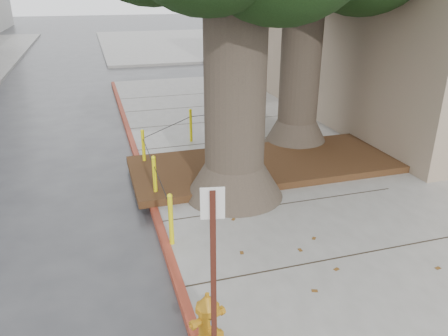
# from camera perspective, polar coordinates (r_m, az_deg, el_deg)

# --- Properties ---
(ground) EXTENTS (140.00, 140.00, 0.00)m
(ground) POSITION_cam_1_polar(r_m,az_deg,el_deg) (7.26, 10.44, -13.21)
(ground) COLOR #28282B
(ground) RESTS_ON ground
(sidewalk_far) EXTENTS (16.00, 20.00, 0.15)m
(sidewalk_far) POSITION_cam_1_polar(r_m,az_deg,el_deg) (36.50, -2.73, 16.13)
(sidewalk_far) COLOR slate
(sidewalk_far) RESTS_ON ground
(curb_red) EXTENTS (0.14, 26.00, 0.16)m
(curb_red) POSITION_cam_1_polar(r_m,az_deg,el_deg) (8.75, -8.98, -5.85)
(curb_red) COLOR maroon
(curb_red) RESTS_ON ground
(planter_bed) EXTENTS (6.40, 2.60, 0.16)m
(planter_bed) POSITION_cam_1_polar(r_m,az_deg,el_deg) (10.59, 5.48, 0.50)
(planter_bed) COLOR black
(planter_bed) RESTS_ON sidewalk_main
(bollard_ring) EXTENTS (3.79, 5.39, 0.95)m
(bollard_ring) POSITION_cam_1_polar(r_m,az_deg,el_deg) (10.37, -4.52, 2.60)
(bollard_ring) COLOR yellow
(bollard_ring) RESTS_ON sidewalk_main
(fire_hydrant) EXTENTS (0.41, 0.41, 0.78)m
(fire_hydrant) POSITION_cam_1_polar(r_m,az_deg,el_deg) (5.50, -2.11, -19.34)
(fire_hydrant) COLOR #B27212
(fire_hydrant) RESTS_ON sidewalk_main
(signpost) EXTENTS (0.23, 0.07, 2.35)m
(signpost) POSITION_cam_1_polar(r_m,az_deg,el_deg) (4.54, -1.39, -14.29)
(signpost) COLOR #471911
(signpost) RESTS_ON sidewalk_main
(car_silver) EXTENTS (4.01, 1.64, 1.36)m
(car_silver) POSITION_cam_1_polar(r_m,az_deg,el_deg) (24.08, 3.67, 14.19)
(car_silver) COLOR #AEAEB3
(car_silver) RESTS_ON ground
(car_red) EXTENTS (3.80, 1.77, 1.20)m
(car_red) POSITION_cam_1_polar(r_m,az_deg,el_deg) (28.94, 12.55, 14.98)
(car_red) COLOR maroon
(car_red) RESTS_ON ground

